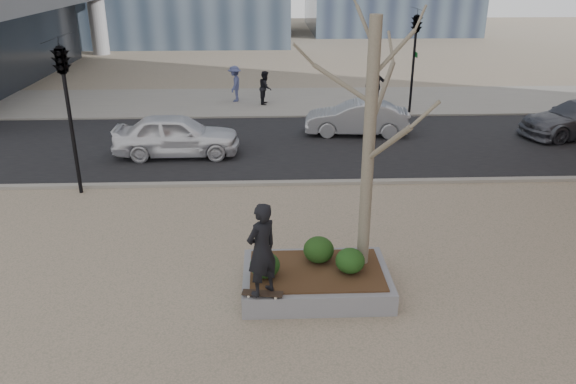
{
  "coord_description": "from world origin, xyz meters",
  "views": [
    {
      "loc": [
        0.02,
        -10.01,
        6.36
      ],
      "look_at": [
        0.5,
        2.0,
        1.4
      ],
      "focal_mm": 35.0,
      "sensor_mm": 36.0,
      "label": 1
    }
  ],
  "objects_px": {
    "planter": "(316,281)",
    "police_car": "(177,135)",
    "skateboard": "(263,294)",
    "skateboarder": "(262,250)"
  },
  "relations": [
    {
      "from": "skateboarder",
      "to": "planter",
      "type": "bearing_deg",
      "value": 177.73
    },
    {
      "from": "skateboard",
      "to": "police_car",
      "type": "xyz_separation_m",
      "value": [
        -3.0,
        9.79,
        0.27
      ]
    },
    {
      "from": "planter",
      "to": "police_car",
      "type": "height_order",
      "value": "police_car"
    },
    {
      "from": "planter",
      "to": "skateboarder",
      "type": "distance_m",
      "value": 1.87
    },
    {
      "from": "skateboard",
      "to": "skateboarder",
      "type": "bearing_deg",
      "value": 0.0
    },
    {
      "from": "police_car",
      "to": "planter",
      "type": "bearing_deg",
      "value": -156.02
    },
    {
      "from": "skateboard",
      "to": "police_car",
      "type": "height_order",
      "value": "police_car"
    },
    {
      "from": "planter",
      "to": "police_car",
      "type": "xyz_separation_m",
      "value": [
        -4.1,
        8.91,
        0.53
      ]
    },
    {
      "from": "planter",
      "to": "skateboard",
      "type": "relative_size",
      "value": 3.85
    },
    {
      "from": "planter",
      "to": "skateboarder",
      "type": "height_order",
      "value": "skateboarder"
    }
  ]
}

